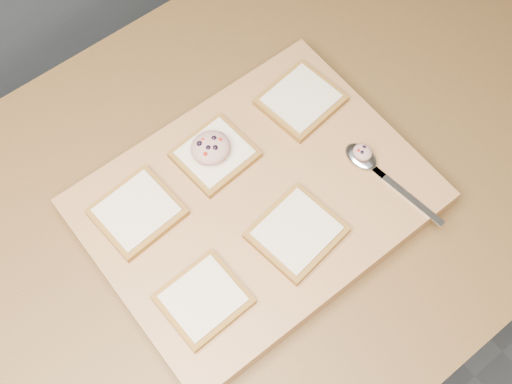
# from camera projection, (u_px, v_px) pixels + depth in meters

# --- Properties ---
(ground) EXTENTS (4.00, 4.00, 0.00)m
(ground) POSITION_uv_depth(u_px,v_px,m) (209.00, 362.00, 1.79)
(ground) COLOR #515459
(ground) RESTS_ON ground
(island_counter) EXTENTS (2.00, 0.80, 0.90)m
(island_counter) POSITION_uv_depth(u_px,v_px,m) (195.00, 321.00, 1.38)
(island_counter) COLOR slate
(island_counter) RESTS_ON ground
(cutting_board) EXTENTS (0.49, 0.38, 0.04)m
(cutting_board) POSITION_uv_depth(u_px,v_px,m) (256.00, 202.00, 0.99)
(cutting_board) COLOR #AA7349
(cutting_board) RESTS_ON island_counter
(bread_far_left) EXTENTS (0.12, 0.11, 0.02)m
(bread_far_left) POSITION_uv_depth(u_px,v_px,m) (137.00, 212.00, 0.95)
(bread_far_left) COLOR olive
(bread_far_left) RESTS_ON cutting_board
(bread_far_center) EXTENTS (0.12, 0.11, 0.02)m
(bread_far_center) POSITION_uv_depth(u_px,v_px,m) (215.00, 154.00, 0.99)
(bread_far_center) COLOR olive
(bread_far_center) RESTS_ON cutting_board
(bread_far_right) EXTENTS (0.13, 0.12, 0.02)m
(bread_far_right) POSITION_uv_depth(u_px,v_px,m) (301.00, 100.00, 1.04)
(bread_far_right) COLOR olive
(bread_far_right) RESTS_ON cutting_board
(bread_near_left) EXTENTS (0.11, 0.10, 0.02)m
(bread_near_left) POSITION_uv_depth(u_px,v_px,m) (203.00, 299.00, 0.89)
(bread_near_left) COLOR olive
(bread_near_left) RESTS_ON cutting_board
(bread_near_center) EXTENTS (0.13, 0.12, 0.02)m
(bread_near_center) POSITION_uv_depth(u_px,v_px,m) (297.00, 232.00, 0.93)
(bread_near_center) COLOR olive
(bread_near_center) RESTS_ON cutting_board
(tuna_salad_dollop) EXTENTS (0.06, 0.06, 0.03)m
(tuna_salad_dollop) POSITION_uv_depth(u_px,v_px,m) (211.00, 147.00, 0.97)
(tuna_salad_dollop) COLOR tan
(tuna_salad_dollop) RESTS_ON bread_far_center
(spoon) EXTENTS (0.05, 0.19, 0.01)m
(spoon) POSITION_uv_depth(u_px,v_px,m) (368.00, 162.00, 0.99)
(spoon) COLOR silver
(spoon) RESTS_ON cutting_board
(spoon_salad) EXTENTS (0.03, 0.03, 0.02)m
(spoon_salad) POSITION_uv_depth(u_px,v_px,m) (362.00, 152.00, 0.98)
(spoon_salad) COLOR tan
(spoon_salad) RESTS_ON spoon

